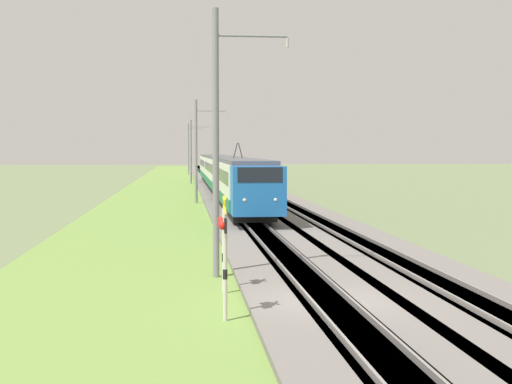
{
  "coord_description": "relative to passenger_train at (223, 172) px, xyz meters",
  "views": [
    {
      "loc": [
        -18.79,
        3.92,
        4.39
      ],
      "look_at": [
        19.02,
        0.0,
        2.15
      ],
      "focal_mm": 50.0,
      "sensor_mm": 36.0,
      "label": 1
    }
  ],
  "objects": [
    {
      "name": "ground_plane",
      "position": [
        -49.48,
        0.0,
        -2.28
      ],
      "size": [
        400.0,
        400.0,
        0.0
      ],
      "primitive_type": "plane",
      "color": "#6B7A51"
    },
    {
      "name": "ballast_main",
      "position": [
        0.52,
        0.0,
        -2.13
      ],
      "size": [
        240.0,
        4.4,
        0.3
      ],
      "color": "slate",
      "rests_on": "ground"
    },
    {
      "name": "ballast_adjacent",
      "position": [
        0.52,
        -3.94,
        -2.13
      ],
      "size": [
        240.0,
        4.4,
        0.3
      ],
      "color": "slate",
      "rests_on": "ground"
    },
    {
      "name": "track_main",
      "position": [
        0.52,
        0.0,
        -2.12
      ],
      "size": [
        240.0,
        1.57,
        0.45
      ],
      "color": "#4C4238",
      "rests_on": "ground"
    },
    {
      "name": "track_adjacent",
      "position": [
        0.52,
        -3.94,
        -2.12
      ],
      "size": [
        240.0,
        1.57,
        0.45
      ],
      "color": "#4C4238",
      "rests_on": "ground"
    },
    {
      "name": "grass_verge",
      "position": [
        0.52,
        6.11,
        -2.22
      ],
      "size": [
        240.0,
        8.65,
        0.12
      ],
      "color": "olive",
      "rests_on": "ground"
    },
    {
      "name": "passenger_train",
      "position": [
        0.0,
        0.0,
        0.0
      ],
      "size": [
        64.45,
        2.89,
        4.9
      ],
      "rotation": [
        0.0,
        0.0,
        3.14
      ],
      "color": "blue",
      "rests_on": "ground"
    },
    {
      "name": "crossing_signal_near",
      "position": [
        -50.66,
        2.89,
        -0.3
      ],
      "size": [
        0.7,
        0.23,
        3.25
      ],
      "rotation": [
        0.0,
        0.0,
        1.57
      ],
      "color": "beige",
      "rests_on": "ground"
    },
    {
      "name": "crossing_signal_aux",
      "position": [
        -47.22,
        2.72,
        -0.45
      ],
      "size": [
        0.7,
        0.23,
        3.03
      ],
      "rotation": [
        0.0,
        0.0,
        1.57
      ],
      "color": "beige",
      "rests_on": "ground"
    },
    {
      "name": "catenary_mast_near",
      "position": [
        -44.49,
        2.75,
        2.4
      ],
      "size": [
        0.22,
        2.56,
        9.07
      ],
      "color": "slate",
      "rests_on": "ground"
    },
    {
      "name": "catenary_mast_mid",
      "position": [
        -10.65,
        2.74,
        2.08
      ],
      "size": [
        0.22,
        2.56,
        8.45
      ],
      "color": "slate",
      "rests_on": "ground"
    },
    {
      "name": "catenary_mast_far",
      "position": [
        23.2,
        2.74,
        1.99
      ],
      "size": [
        0.22,
        2.56,
        8.26
      ],
      "color": "slate",
      "rests_on": "ground"
    },
    {
      "name": "catenary_mast_distant",
      "position": [
        57.05,
        2.75,
        2.38
      ],
      "size": [
        0.22,
        2.56,
        9.04
      ],
      "color": "slate",
      "rests_on": "ground"
    }
  ]
}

